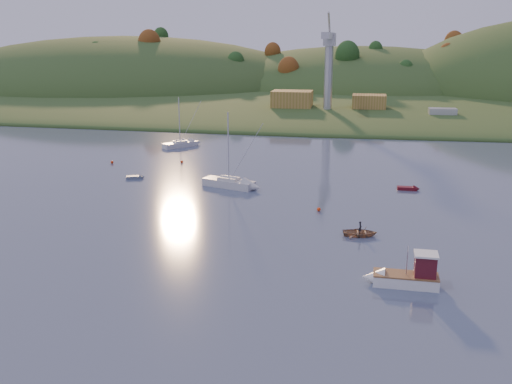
% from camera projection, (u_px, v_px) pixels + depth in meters
% --- Properties ---
extents(ground, '(500.00, 500.00, 0.00)m').
position_uv_depth(ground, '(188.00, 347.00, 41.13)').
color(ground, '#364059').
rests_on(ground, ground).
extents(far_shore, '(620.00, 220.00, 1.50)m').
position_uv_depth(far_shore, '(339.00, 86.00, 259.16)').
color(far_shore, '#2F441B').
rests_on(far_shore, ground).
extents(shore_slope, '(640.00, 150.00, 7.00)m').
position_uv_depth(shore_slope, '(330.00, 101.00, 197.54)').
color(shore_slope, '#2F441B').
rests_on(shore_slope, ground).
extents(hill_left_far, '(120.00, 100.00, 32.00)m').
position_uv_depth(hill_left_far, '(2.00, 83.00, 273.50)').
color(hill_left_far, '#2F441B').
rests_on(hill_left_far, ground).
extents(hill_left, '(170.00, 140.00, 44.00)m').
position_uv_depth(hill_left, '(126.00, 88.00, 246.79)').
color(hill_left, '#2F441B').
rests_on(hill_left, ground).
extents(hill_center, '(140.00, 120.00, 36.00)m').
position_uv_depth(hill_center, '(361.00, 90.00, 238.41)').
color(hill_center, '#2F441B').
rests_on(hill_center, ground).
extents(hillside_trees, '(280.00, 50.00, 32.00)m').
position_uv_depth(hillside_trees, '(333.00, 96.00, 216.50)').
color(hillside_trees, '#1A4217').
rests_on(hillside_trees, ground).
extents(wharf, '(42.00, 16.00, 2.40)m').
position_uv_depth(wharf, '(339.00, 114.00, 155.57)').
color(wharf, slate).
rests_on(wharf, ground).
extents(shed_west, '(11.00, 8.00, 4.80)m').
position_uv_depth(shed_west, '(292.00, 100.00, 157.89)').
color(shed_west, olive).
rests_on(shed_west, wharf).
extents(shed_east, '(9.00, 7.00, 4.00)m').
position_uv_depth(shed_east, '(369.00, 102.00, 155.19)').
color(shed_east, olive).
rests_on(shed_east, wharf).
extents(dock_crane, '(3.20, 28.00, 20.30)m').
position_uv_depth(dock_crane, '(329.00, 54.00, 148.47)').
color(dock_crane, '#B7B7BC').
rests_on(dock_crane, wharf).
extents(fishing_boat, '(6.77, 2.23, 4.29)m').
position_uv_depth(fishing_boat, '(401.00, 275.00, 51.18)').
color(fishing_boat, white).
rests_on(fishing_boat, ground).
extents(sailboat_near, '(6.46, 6.86, 10.07)m').
position_uv_depth(sailboat_near, '(180.00, 144.00, 115.45)').
color(sailboat_near, silver).
rests_on(sailboat_near, ground).
extents(sailboat_far, '(8.38, 4.87, 11.15)m').
position_uv_depth(sailboat_far, '(229.00, 182.00, 84.76)').
color(sailboat_far, silver).
rests_on(sailboat_far, ground).
extents(canoe, '(4.10, 3.12, 0.79)m').
position_uv_depth(canoe, '(360.00, 233.00, 64.01)').
color(canoe, '#946F51').
rests_on(canoe, ground).
extents(paddler, '(0.40, 0.57, 1.46)m').
position_uv_depth(paddler, '(360.00, 230.00, 63.92)').
color(paddler, black).
rests_on(paddler, ground).
extents(red_tender, '(3.29, 1.18, 1.11)m').
position_uv_depth(red_tender, '(411.00, 189.00, 83.16)').
color(red_tender, '#550C15').
rests_on(red_tender, ground).
extents(grey_dinghy, '(3.05, 1.99, 1.07)m').
position_uv_depth(grey_dinghy, '(138.00, 177.00, 89.96)').
color(grey_dinghy, slate).
rests_on(grey_dinghy, ground).
extents(work_vessel, '(15.94, 5.95, 4.07)m').
position_uv_depth(work_vessel, '(442.00, 119.00, 145.37)').
color(work_vessel, slate).
rests_on(work_vessel, ground).
extents(buoy_1, '(0.50, 0.50, 0.50)m').
position_uv_depth(buoy_1, '(319.00, 209.00, 73.10)').
color(buoy_1, '#F8390D').
rests_on(buoy_1, ground).
extents(buoy_2, '(0.50, 0.50, 0.50)m').
position_uv_depth(buoy_2, '(112.00, 162.00, 100.54)').
color(buoy_2, '#F8390D').
rests_on(buoy_2, ground).
extents(buoy_3, '(0.50, 0.50, 0.50)m').
position_uv_depth(buoy_3, '(182.00, 162.00, 100.89)').
color(buoy_3, '#F8390D').
rests_on(buoy_3, ground).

